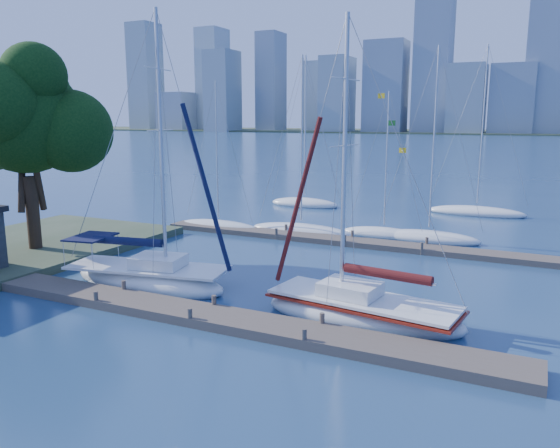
% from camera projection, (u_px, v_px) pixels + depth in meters
% --- Properties ---
extents(ground, '(700.00, 700.00, 0.00)m').
position_uv_depth(ground, '(203.00, 320.00, 22.84)').
color(ground, navy).
rests_on(ground, ground).
extents(near_dock, '(26.00, 2.00, 0.40)m').
position_uv_depth(near_dock, '(203.00, 315.00, 22.80)').
color(near_dock, brown).
rests_on(near_dock, ground).
extents(far_dock, '(30.00, 1.80, 0.36)m').
position_uv_depth(far_dock, '(363.00, 243.00, 36.11)').
color(far_dock, brown).
rests_on(far_dock, ground).
extents(far_shore, '(800.00, 100.00, 1.50)m').
position_uv_depth(far_shore, '(521.00, 133.00, 305.90)').
color(far_shore, '#38472D').
rests_on(far_shore, ground).
extents(tree, '(9.19, 8.40, 12.47)m').
position_uv_depth(tree, '(24.00, 115.00, 31.82)').
color(tree, black).
rests_on(tree, ground).
extents(sailboat_navy, '(9.11, 4.40, 13.86)m').
position_uv_depth(sailboat_navy, '(148.00, 266.00, 27.26)').
color(sailboat_navy, white).
rests_on(sailboat_navy, ground).
extents(sailboat_maroon, '(8.74, 3.82, 12.91)m').
position_uv_depth(sailboat_maroon, '(362.00, 298.00, 22.58)').
color(sailboat_maroon, white).
rests_on(sailboat_maroon, ground).
extents(bg_boat_0, '(7.09, 3.29, 11.30)m').
position_uv_depth(bg_boat_0, '(219.00, 226.00, 41.72)').
color(bg_boat_0, white).
rests_on(bg_boat_0, ground).
extents(bg_boat_1, '(8.13, 3.75, 12.94)m').
position_uv_depth(bg_boat_1, '(301.00, 230.00, 39.85)').
color(bg_boat_1, white).
rests_on(bg_boat_1, ground).
extents(bg_boat_2, '(6.36, 3.77, 10.42)m').
position_uv_depth(bg_boat_2, '(384.00, 233.00, 38.94)').
color(bg_boat_2, white).
rests_on(bg_boat_2, ground).
extents(bg_boat_3, '(7.12, 2.94, 13.26)m').
position_uv_depth(bg_boat_3, '(429.00, 237.00, 37.51)').
color(bg_boat_3, white).
rests_on(bg_boat_3, ground).
extents(bg_boat_6, '(6.87, 2.66, 14.36)m').
position_uv_depth(bg_boat_6, '(304.00, 203.00, 52.36)').
color(bg_boat_6, white).
rests_on(bg_boat_6, ground).
extents(bg_boat_7, '(8.38, 3.45, 14.68)m').
position_uv_depth(bg_boat_7, '(477.00, 212.00, 47.59)').
color(bg_boat_7, white).
rests_on(bg_boat_7, ground).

